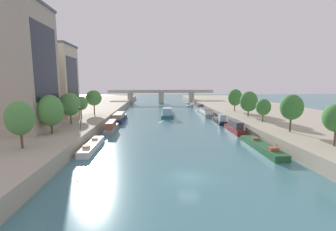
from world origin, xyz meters
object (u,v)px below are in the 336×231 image
Objects in this scene: tree_left_far at (20,118)px; tree_left_midway at (51,111)px; moored_boat_left_downstream at (92,146)px; moored_boat_right_near at (199,107)px; tree_right_past_mid at (249,101)px; moored_boat_right_lone at (262,146)px; bridge_far at (161,95)px; tree_right_third at (235,97)px; tree_right_second at (263,107)px; moored_boat_left_second at (112,127)px; lamppost_left_bank at (80,118)px; tree_left_by_lamp at (81,103)px; tree_right_nearest at (292,107)px; barge_midriver at (167,113)px; moored_boat_right_far at (191,105)px; tree_left_distant at (70,104)px; moored_boat_right_upstream at (219,120)px; moored_boat_right_downstream at (235,127)px; moored_boat_right_gap_after at (205,112)px; tree_left_end_of_row at (94,98)px; moored_boat_left_upstream at (119,117)px.

tree_left_midway is at bearing 89.66° from tree_left_far.
moored_boat_left_downstream is 64.15m from moored_boat_right_near.
moored_boat_left_downstream is 1.72× the size of tree_right_past_mid.
moored_boat_right_lone is 0.25× the size of bridge_far.
tree_right_second is at bearing -90.84° from tree_right_third.
lamppost_left_bank is at bearing -112.37° from moored_boat_left_second.
tree_right_nearest reaches higher than tree_left_by_lamp.
tree_right_past_mid reaches higher than moored_boat_left_second.
tree_right_nearest is (45.09, 8.52, 0.36)m from tree_left_far.
barge_midriver is at bearing 39.75° from tree_left_by_lamp.
moored_boat_right_far is 3.37× the size of lamppost_left_bank.
bridge_far is at bearing 74.79° from tree_left_midway.
moored_boat_right_upstream is at bearing 17.76° from tree_left_distant.
moored_boat_right_downstream is at bearing -89.07° from moored_boat_right_upstream.
bridge_far is at bearing 77.39° from lamppost_left_bank.
tree_left_midway reaches higher than bridge_far.
tree_left_distant reaches higher than tree_right_second.
tree_right_past_mid is 11.61m from tree_right_third.
moored_boat_right_gap_after is at bearing 4.62° from barge_midriver.
tree_right_past_mid is (7.48, 24.02, 5.88)m from moored_boat_right_lone.
tree_left_distant is (-23.52, -27.47, 5.82)m from barge_midriver.
lamppost_left_bank is (4.45, -7.54, -1.89)m from tree_left_distant.
moored_boat_right_near is at bearing -64.24° from bridge_far.
tree_left_end_of_row reaches higher than moored_boat_left_second.
moored_boat_left_upstream is 2.15× the size of tree_left_midway.
moored_boat_right_lone is 3.01× the size of lamppost_left_bank.
tree_right_past_mid is at bearing 10.54° from moored_boat_left_second.
tree_right_past_mid is 0.12× the size of bridge_far.
bridge_far is at bearing 69.11° from tree_left_end_of_row.
tree_right_second is (44.18, -16.75, -1.30)m from tree_left_end_of_row.
tree_right_past_mid is (37.29, 21.78, 5.87)m from moored_boat_left_downstream.
tree_right_nearest is 1.02× the size of tree_right_past_mid.
moored_boat_right_lone is at bearing -71.55° from barge_midriver.
tree_left_far is (-37.87, -31.43, 5.79)m from moored_boat_right_upstream.
tree_right_third is (36.79, 18.39, 5.74)m from moored_boat_left_second.
tree_left_midway is 0.99× the size of tree_right_third.
tree_right_past_mid is (45.08, 9.28, -0.34)m from tree_left_distant.
tree_left_distant is 49.94m from tree_right_third.
tree_left_distant is at bearing -92.93° from tree_left_end_of_row.
moored_boat_left_second reaches higher than moored_boat_right_far.
barge_midriver is at bearing 49.44° from tree_left_distant.
moored_boat_left_upstream is 59.54m from bridge_far.
moored_boat_left_downstream is 2.05× the size of tree_left_by_lamp.
tree_left_midway is (-7.90, 2.84, 5.97)m from moored_boat_left_downstream.
moored_boat_right_lone is at bearing -102.31° from tree_right_third.
moored_boat_right_near is at bearing 54.56° from tree_left_midway.
barge_midriver is 29.11m from moored_boat_left_second.
moored_boat_right_gap_after is (-0.45, 29.01, -0.14)m from moored_boat_right_downstream.
tree_right_second is (7.17, 1.06, 4.63)m from moored_boat_right_downstream.
tree_right_second reaches higher than moored_boat_right_downstream.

